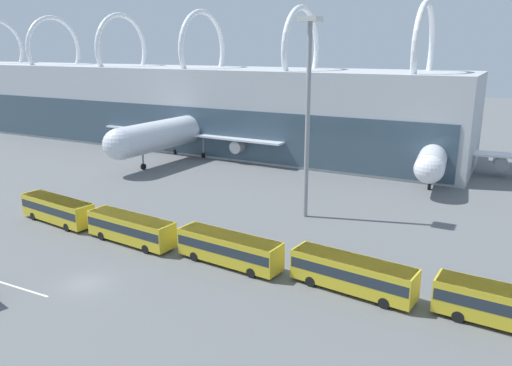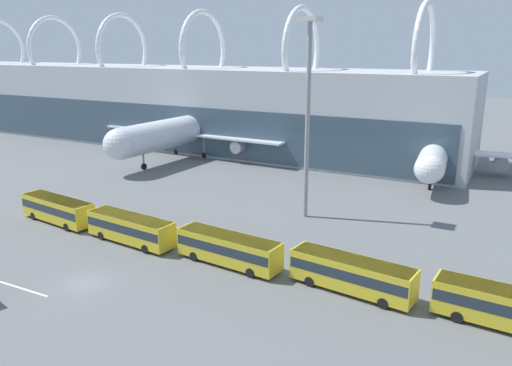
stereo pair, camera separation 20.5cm
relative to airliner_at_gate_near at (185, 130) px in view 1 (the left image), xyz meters
name	(u,v)px [view 1 (the left image)]	position (x,y,z in m)	size (l,w,h in m)	color
ground_plane	(86,284)	(25.46, -51.32, -5.62)	(440.00, 440.00, 0.00)	slate
terminal_building	(125,101)	(-26.42, 11.77, 3.59)	(159.71, 21.47, 29.76)	#B2B7BC
airliner_at_gate_near	(185,130)	(0.00, 0.00, 0.00)	(43.70, 41.62, 14.37)	silver
airliner_at_gate_far	(437,147)	(47.22, 11.07, -1.07)	(38.33, 39.97, 13.42)	white
shuttle_bus_0	(57,209)	(9.19, -40.45, -3.73)	(11.85, 4.15, 3.21)	gold
shuttle_bus_1	(131,227)	(22.19, -41.32, -3.73)	(11.81, 3.83, 3.21)	gold
shuttle_bus_2	(229,248)	(35.20, -41.09, -3.73)	(11.80, 3.81, 3.21)	gold
shuttle_bus_3	(352,273)	(48.20, -40.82, -3.73)	(11.85, 4.13, 3.21)	gold
shuttle_bus_4	(511,306)	(61.21, -40.86, -3.73)	(11.77, 3.59, 3.21)	gold
floodlight_mast	(308,94)	(36.18, -23.20, 10.52)	(2.42, 2.42, 25.38)	gray
lane_stripe_0	(22,289)	(20.93, -54.88, -5.61)	(6.82, 0.25, 0.01)	silver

